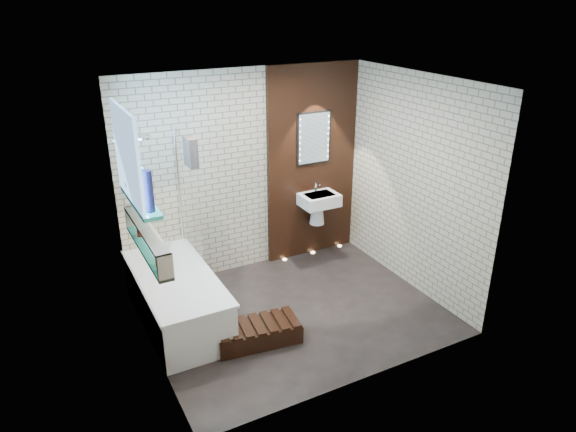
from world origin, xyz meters
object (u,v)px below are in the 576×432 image
bathtub (177,299)px  bath_screen (189,197)px  led_mirror (314,138)px  walnut_step (257,333)px  washbasin (319,204)px

bathtub → bath_screen: 1.14m
led_mirror → bathtub: bearing=-160.2°
bath_screen → walnut_step: 1.70m
bath_screen → walnut_step: bearing=-77.2°
led_mirror → walnut_step: 2.68m
bath_screen → walnut_step: (0.27, -1.19, -1.18)m
washbasin → led_mirror: (0.00, 0.16, 0.86)m
walnut_step → led_mirror: bearing=44.7°
led_mirror → washbasin: bearing=-90.0°
bath_screen → led_mirror: (1.82, 0.34, 0.37)m
bathtub → walnut_step: bathtub is taller
bathtub → bath_screen: bath_screen is taller
bathtub → led_mirror: bearing=19.8°
washbasin → walnut_step: bearing=-138.4°
washbasin → bathtub: bearing=-164.0°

